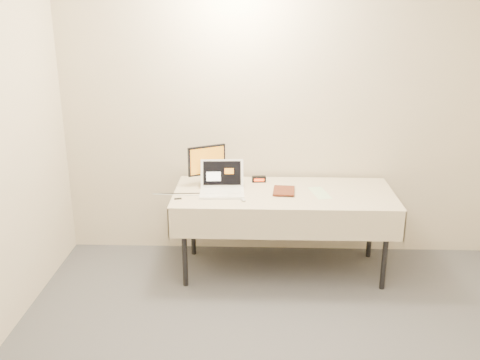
{
  "coord_description": "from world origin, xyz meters",
  "views": [
    {
      "loc": [
        -0.23,
        -2.22,
        2.28
      ],
      "look_at": [
        -0.37,
        1.99,
        0.86
      ],
      "focal_mm": 40.0,
      "sensor_mm": 36.0,
      "label": 1
    }
  ],
  "objects_px": {
    "monitor": "(207,162)",
    "book": "(274,179)",
    "laptop": "(222,185)",
    "table": "(284,199)"
  },
  "relations": [
    {
      "from": "monitor",
      "to": "book",
      "type": "height_order",
      "value": "monitor"
    },
    {
      "from": "laptop",
      "to": "book",
      "type": "distance_m",
      "value": 0.44
    },
    {
      "from": "table",
      "to": "book",
      "type": "xyz_separation_m",
      "value": [
        -0.09,
        -0.0,
        0.18
      ]
    },
    {
      "from": "table",
      "to": "laptop",
      "type": "relative_size",
      "value": 4.82
    },
    {
      "from": "laptop",
      "to": "book",
      "type": "relative_size",
      "value": 1.61
    },
    {
      "from": "table",
      "to": "laptop",
      "type": "bearing_deg",
      "value": -179.27
    },
    {
      "from": "laptop",
      "to": "monitor",
      "type": "distance_m",
      "value": 0.27
    },
    {
      "from": "laptop",
      "to": "monitor",
      "type": "height_order",
      "value": "monitor"
    },
    {
      "from": "table",
      "to": "monitor",
      "type": "distance_m",
      "value": 0.74
    },
    {
      "from": "table",
      "to": "monitor",
      "type": "xyz_separation_m",
      "value": [
        -0.67,
        0.17,
        0.27
      ]
    }
  ]
}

